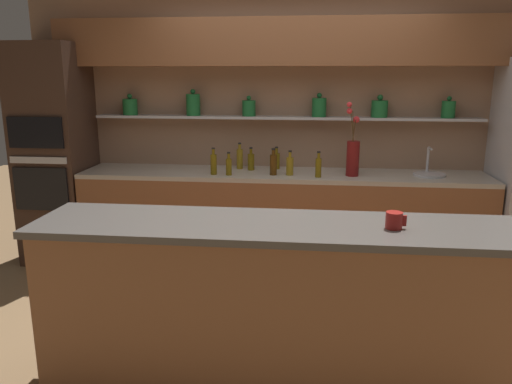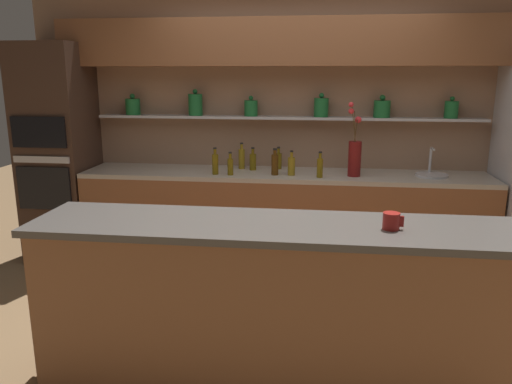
{
  "view_description": "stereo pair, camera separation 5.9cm",
  "coord_description": "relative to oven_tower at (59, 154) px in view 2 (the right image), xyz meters",
  "views": [
    {
      "loc": [
        0.17,
        -3.3,
        1.83
      ],
      "look_at": [
        -0.23,
        0.28,
        0.96
      ],
      "focal_mm": 35.0,
      "sensor_mm": 36.0,
      "label": 1
    },
    {
      "loc": [
        0.23,
        -3.3,
        1.83
      ],
      "look_at": [
        -0.23,
        0.28,
        0.96
      ],
      "focal_mm": 35.0,
      "sensor_mm": 36.0,
      "label": 2
    }
  ],
  "objects": [
    {
      "name": "back_counter_unit",
      "position": [
        2.2,
        0.0,
        -0.59
      ],
      "size": [
        3.75,
        0.62,
        0.92
      ],
      "color": "brown",
      "rests_on": "ground_plane"
    },
    {
      "name": "bottle_oil_1",
      "position": [
        2.53,
        -0.17,
        -0.03
      ],
      "size": [
        0.05,
        0.05,
        0.23
      ],
      "color": "brown",
      "rests_on": "back_counter_unit"
    },
    {
      "name": "bottle_oil_2",
      "position": [
        1.73,
        -0.17,
        -0.04
      ],
      "size": [
        0.05,
        0.05,
        0.21
      ],
      "color": "brown",
      "rests_on": "back_counter_unit"
    },
    {
      "name": "ground_plane",
      "position": [
        2.29,
        -1.24,
        -1.05
      ],
      "size": [
        12.0,
        12.0,
        0.0
      ],
      "primitive_type": "plane",
      "color": "olive"
    },
    {
      "name": "coffee_mug",
      "position": [
        2.91,
        -1.95,
        0.02
      ],
      "size": [
        0.11,
        0.09,
        0.09
      ],
      "color": "maroon",
      "rests_on": "island_counter"
    },
    {
      "name": "bottle_oil_7",
      "position": [
        2.13,
        0.18,
        -0.04
      ],
      "size": [
        0.06,
        0.06,
        0.21
      ],
      "color": "brown",
      "rests_on": "back_counter_unit"
    },
    {
      "name": "bottle_spirit_4",
      "position": [
        2.13,
        -0.11,
        -0.03
      ],
      "size": [
        0.06,
        0.06,
        0.24
      ],
      "color": "#4C2D0C",
      "rests_on": "back_counter_unit"
    },
    {
      "name": "oven_tower",
      "position": [
        0.0,
        0.0,
        0.0
      ],
      "size": [
        0.61,
        0.64,
        2.1
      ],
      "color": "#3D281E",
      "rests_on": "ground_plane"
    },
    {
      "name": "island_counter",
      "position": [
        2.29,
        -1.92,
        -0.54
      ],
      "size": [
        2.72,
        0.61,
        1.02
      ],
      "color": "#99603D",
      "rests_on": "ground_plane"
    },
    {
      "name": "back_wall_unit",
      "position": [
        2.29,
        0.29,
        0.5
      ],
      "size": [
        5.2,
        0.44,
        2.6
      ],
      "color": "#937056",
      "rests_on": "ground_plane"
    },
    {
      "name": "bottle_oil_6",
      "position": [
        1.9,
        0.09,
        -0.04
      ],
      "size": [
        0.06,
        0.06,
        0.22
      ],
      "color": "brown",
      "rests_on": "back_counter_unit"
    },
    {
      "name": "bottle_oil_5",
      "position": [
        2.28,
        -0.11,
        -0.04
      ],
      "size": [
        0.07,
        0.07,
        0.22
      ],
      "color": "olive",
      "rests_on": "back_counter_unit"
    },
    {
      "name": "flower_vase",
      "position": [
        2.83,
        -0.07,
        0.07
      ],
      "size": [
        0.13,
        0.13,
        0.66
      ],
      "color": "maroon",
      "rests_on": "back_counter_unit"
    },
    {
      "name": "sink_fixture",
      "position": [
        3.53,
        0.01,
        -0.1
      ],
      "size": [
        0.29,
        0.29,
        0.25
      ],
      "color": "#B7B7BC",
      "rests_on": "back_counter_unit"
    },
    {
      "name": "bottle_oil_3",
      "position": [
        1.78,
        0.15,
        -0.03
      ],
      "size": [
        0.06,
        0.06,
        0.25
      ],
      "color": "olive",
      "rests_on": "back_counter_unit"
    },
    {
      "name": "bottle_oil_0",
      "position": [
        1.59,
        -0.15,
        -0.03
      ],
      "size": [
        0.06,
        0.06,
        0.25
      ],
      "color": "brown",
      "rests_on": "back_counter_unit"
    }
  ]
}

